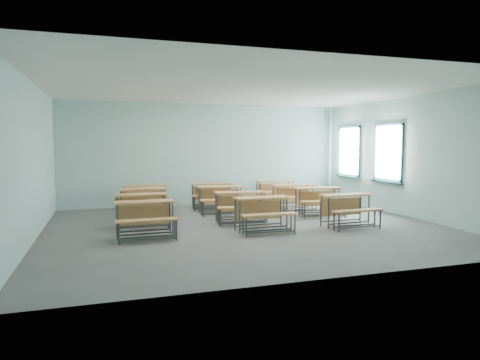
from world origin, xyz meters
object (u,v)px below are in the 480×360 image
object	(u,v)px
desk_unit_r0c0	(145,214)
desk_unit_r3c1	(212,192)
desk_unit_r3c2	(276,188)
desk_unit_r2c2	(295,193)
desk_unit_r0c2	(348,205)
desk_unit_r0c1	(263,209)
desk_unit_r1c1	(240,202)
desk_unit_r2c0	(144,198)
desk_unit_r1c2	(319,197)
desk_unit_r1c0	(142,205)
desk_unit_r3c0	(145,194)
desk_unit_r2c1	(221,195)

from	to	relation	value
desk_unit_r0c0	desk_unit_r3c1	world-z (taller)	same
desk_unit_r3c2	desk_unit_r2c2	bearing A→B (deg)	-90.13
desk_unit_r0c0	desk_unit_r0c2	size ratio (longest dim) A/B	0.98
desk_unit_r0c1	desk_unit_r1c1	world-z (taller)	same
desk_unit_r0c0	desk_unit_r1c1	distance (m)	2.60
desk_unit_r3c2	desk_unit_r2c0	bearing A→B (deg)	-163.09
desk_unit_r0c0	desk_unit_r3c2	world-z (taller)	same
desk_unit_r3c1	desk_unit_r3c2	world-z (taller)	same
desk_unit_r2c2	desk_unit_r3c1	distance (m)	2.47
desk_unit_r0c2	desk_unit_r2c2	bearing A→B (deg)	90.99
desk_unit_r2c2	desk_unit_r3c1	bearing A→B (deg)	150.98
desk_unit_r1c2	desk_unit_r3c2	distance (m)	2.42
desk_unit_r1c0	desk_unit_r1c2	size ratio (longest dim) A/B	0.95
desk_unit_r2c2	desk_unit_r3c2	bearing A→B (deg)	88.08
desk_unit_r2c2	desk_unit_r3c2	xyz separation A→B (m)	(0.03, 1.46, 0.00)
desk_unit_r1c2	desk_unit_r1c1	bearing A→B (deg)	-164.54
desk_unit_r0c0	desk_unit_r3c0	distance (m)	3.60
desk_unit_r0c0	desk_unit_r2c2	world-z (taller)	same
desk_unit_r0c1	desk_unit_r1c2	distance (m)	2.63
desk_unit_r0c1	desk_unit_r3c1	distance (m)	3.59
desk_unit_r0c0	desk_unit_r3c0	size ratio (longest dim) A/B	0.94
desk_unit_r2c0	desk_unit_r2c2	size ratio (longest dim) A/B	1.04
desk_unit_r2c1	desk_unit_r3c1	bearing A→B (deg)	94.31
desk_unit_r3c0	desk_unit_r3c2	bearing A→B (deg)	-4.43
desk_unit_r1c0	desk_unit_r3c0	xyz separation A→B (m)	(0.29, 2.26, 0.00)
desk_unit_r3c1	desk_unit_r0c0	bearing A→B (deg)	-116.27
desk_unit_r1c0	desk_unit_r1c2	bearing A→B (deg)	-1.34
desk_unit_r0c2	desk_unit_r3c2	bearing A→B (deg)	89.01
desk_unit_r1c2	desk_unit_r0c2	bearing A→B (deg)	-85.62
desk_unit_r1c1	desk_unit_r3c2	world-z (taller)	same
desk_unit_r0c1	desk_unit_r3c0	bearing A→B (deg)	120.42
desk_unit_r0c2	desk_unit_r1c0	size ratio (longest dim) A/B	1.02
desk_unit_r0c0	desk_unit_r1c2	bearing A→B (deg)	14.87
desk_unit_r0c1	desk_unit_r1c2	bearing A→B (deg)	33.55
desk_unit_r0c0	desk_unit_r3c1	xyz separation A→B (m)	(2.27, 3.47, 0.00)
desk_unit_r3c0	desk_unit_r0c1	bearing A→B (deg)	-65.97
desk_unit_r2c2	desk_unit_r0c2	bearing A→B (deg)	-86.53
desk_unit_r0c0	desk_unit_r2c1	distance (m)	3.38
desk_unit_r0c2	desk_unit_r1c0	xyz separation A→B (m)	(-4.60, 1.53, 0.00)
desk_unit_r0c0	desk_unit_r0c1	world-z (taller)	same
desk_unit_r0c1	desk_unit_r2c1	size ratio (longest dim) A/B	0.96
desk_unit_r1c2	desk_unit_r2c1	xyz separation A→B (m)	(-2.44, 1.13, 0.00)
desk_unit_r1c2	desk_unit_r3c0	bearing A→B (deg)	160.72
desk_unit_r0c0	desk_unit_r1c1	xyz separation A→B (m)	(2.38, 1.04, 0.00)
desk_unit_r1c0	desk_unit_r2c1	world-z (taller)	same
desk_unit_r3c2	desk_unit_r1c2	bearing A→B (deg)	-83.18
desk_unit_r2c1	desk_unit_r3c0	size ratio (longest dim) A/B	0.97
desk_unit_r1c2	desk_unit_r2c1	bearing A→B (deg)	162.72
desk_unit_r3c1	desk_unit_r2c0	bearing A→B (deg)	-149.08
desk_unit_r3c0	desk_unit_r3c1	bearing A→B (deg)	-10.27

